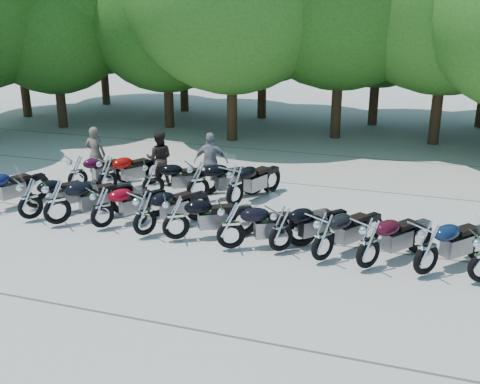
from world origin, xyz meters
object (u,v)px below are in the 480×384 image
(rider_2, at_px, (211,162))
(motorcycle_8, at_px, (323,236))
(motorcycle_4, at_px, (144,212))
(rider_1, at_px, (159,158))
(motorcycle_13, at_px, (77,172))
(motorcycle_2, at_px, (56,201))
(motorcycle_17, at_px, (235,185))
(rider_0, at_px, (96,154))
(motorcycle_14, at_px, (107,173))
(motorcycle_16, at_px, (198,180))
(motorcycle_5, at_px, (176,217))
(motorcycle_7, at_px, (281,228))
(motorcycle_15, at_px, (153,177))
(motorcycle_1, at_px, (29,198))
(motorcycle_9, at_px, (369,242))
(motorcycle_10, at_px, (427,247))
(motorcycle_3, at_px, (102,207))
(motorcycle_6, at_px, (231,224))

(rider_2, bearing_deg, motorcycle_8, 123.78)
(motorcycle_4, relative_size, rider_1, 1.35)
(motorcycle_4, bearing_deg, motorcycle_13, -7.97)
(motorcycle_2, distance_m, motorcycle_13, 2.97)
(motorcycle_17, xyz_separation_m, rider_0, (-5.12, 1.02, 0.21))
(motorcycle_2, bearing_deg, motorcycle_4, -138.19)
(motorcycle_14, distance_m, motorcycle_16, 2.93)
(motorcycle_5, xyz_separation_m, rider_1, (-2.40, 4.05, 0.22))
(motorcycle_7, relative_size, motorcycle_15, 1.00)
(motorcycle_1, relative_size, rider_2, 1.28)
(motorcycle_9, height_order, motorcycle_17, motorcycle_17)
(motorcycle_17, relative_size, rider_2, 1.35)
(motorcycle_9, relative_size, motorcycle_15, 1.04)
(motorcycle_7, height_order, motorcycle_13, motorcycle_7)
(motorcycle_5, height_order, motorcycle_8, motorcycle_8)
(motorcycle_10, bearing_deg, motorcycle_8, 40.35)
(motorcycle_2, relative_size, motorcycle_9, 1.06)
(motorcycle_13, distance_m, motorcycle_14, 1.03)
(motorcycle_17, height_order, rider_0, rider_0)
(motorcycle_5, relative_size, motorcycle_14, 0.98)
(motorcycle_16, relative_size, rider_1, 1.40)
(motorcycle_3, bearing_deg, motorcycle_10, -148.03)
(motorcycle_7, bearing_deg, motorcycle_15, 11.56)
(motorcycle_13, xyz_separation_m, rider_2, (3.88, 1.41, 0.29))
(motorcycle_16, height_order, rider_2, rider_2)
(motorcycle_2, relative_size, motorcycle_5, 1.08)
(motorcycle_3, relative_size, rider_0, 1.23)
(motorcycle_10, height_order, rider_1, rider_1)
(motorcycle_8, bearing_deg, rider_1, -1.55)
(motorcycle_6, height_order, motorcycle_7, motorcycle_6)
(motorcycle_9, distance_m, motorcycle_13, 9.55)
(motorcycle_6, distance_m, rider_2, 4.67)
(motorcycle_14, relative_size, motorcycle_16, 0.96)
(motorcycle_15, xyz_separation_m, motorcycle_16, (1.42, 0.04, 0.05))
(motorcycle_8, bearing_deg, motorcycle_10, -147.43)
(motorcycle_16, bearing_deg, motorcycle_17, -137.01)
(motorcycle_3, bearing_deg, motorcycle_13, -13.06)
(motorcycle_9, distance_m, motorcycle_10, 1.19)
(motorcycle_4, bearing_deg, motorcycle_5, -153.24)
(motorcycle_1, height_order, motorcycle_2, motorcycle_2)
(motorcycle_1, distance_m, motorcycle_7, 6.84)
(motorcycle_1, bearing_deg, motorcycle_15, -95.95)
(motorcycle_9, bearing_deg, motorcycle_15, 13.34)
(motorcycle_1, distance_m, motorcycle_2, 0.93)
(motorcycle_8, bearing_deg, motorcycle_7, 21.70)
(motorcycle_9, xyz_separation_m, motorcycle_17, (-4.01, 2.86, 0.03))
(motorcycle_6, distance_m, rider_0, 7.11)
(motorcycle_7, relative_size, motorcycle_10, 0.94)
(motorcycle_3, xyz_separation_m, motorcycle_17, (2.70, 2.61, 0.06))
(motorcycle_10, relative_size, motorcycle_16, 0.99)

